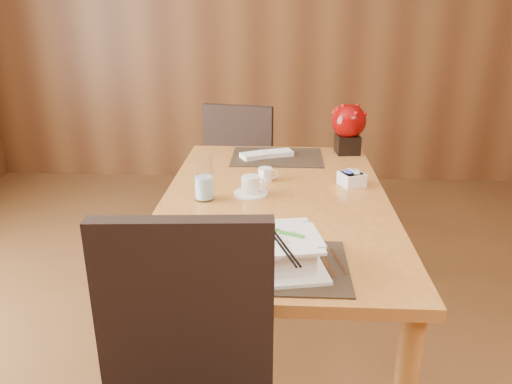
# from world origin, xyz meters

# --- Properties ---
(back_wall) EXTENTS (5.00, 0.02, 2.80)m
(back_wall) POSITION_xyz_m (0.00, 3.00, 1.40)
(back_wall) COLOR brown
(back_wall) RESTS_ON ground
(dining_table) EXTENTS (0.90, 1.50, 0.75)m
(dining_table) POSITION_xyz_m (0.00, 0.60, 0.65)
(dining_table) COLOR #C17A35
(dining_table) RESTS_ON ground
(placemat_near) EXTENTS (0.45, 0.33, 0.01)m
(placemat_near) POSITION_xyz_m (0.00, 0.05, 0.75)
(placemat_near) COLOR black
(placemat_near) RESTS_ON dining_table
(placemat_far) EXTENTS (0.45, 0.33, 0.01)m
(placemat_far) POSITION_xyz_m (0.00, 1.15, 0.75)
(placemat_far) COLOR black
(placemat_far) RESTS_ON dining_table
(soup_setting) EXTENTS (0.30, 0.30, 0.10)m
(soup_setting) POSITION_xyz_m (0.02, 0.04, 0.80)
(soup_setting) COLOR white
(soup_setting) RESTS_ON dining_table
(coffee_cup) EXTENTS (0.14, 0.14, 0.08)m
(coffee_cup) POSITION_xyz_m (-0.10, 0.63, 0.78)
(coffee_cup) COLOR white
(coffee_cup) RESTS_ON dining_table
(water_glass) EXTENTS (0.09, 0.09, 0.18)m
(water_glass) POSITION_xyz_m (-0.28, 0.57, 0.84)
(water_glass) COLOR silver
(water_glass) RESTS_ON dining_table
(creamer_jug) EXTENTS (0.09, 0.09, 0.06)m
(creamer_jug) POSITION_xyz_m (-0.05, 0.81, 0.78)
(creamer_jug) COLOR white
(creamer_jug) RESTS_ON dining_table
(sugar_caddy) EXTENTS (0.12, 0.12, 0.06)m
(sugar_caddy) POSITION_xyz_m (0.32, 0.77, 0.78)
(sugar_caddy) COLOR white
(sugar_caddy) RESTS_ON dining_table
(berry_decor) EXTENTS (0.17, 0.17, 0.25)m
(berry_decor) POSITION_xyz_m (0.36, 1.25, 0.89)
(berry_decor) COLOR black
(berry_decor) RESTS_ON dining_table
(napkins_far) EXTENTS (0.28, 0.19, 0.02)m
(napkins_far) POSITION_xyz_m (-0.04, 1.15, 0.77)
(napkins_far) COLOR white
(napkins_far) RESTS_ON dining_table
(bread_plate) EXTENTS (0.16, 0.16, 0.01)m
(bread_plate) POSITION_xyz_m (-0.34, 0.00, 0.75)
(bread_plate) COLOR white
(bread_plate) RESTS_ON dining_table
(far_chair) EXTENTS (0.51, 0.51, 0.93)m
(far_chair) POSITION_xyz_m (-0.21, 1.69, 0.52)
(far_chair) COLOR black
(far_chair) RESTS_ON ground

